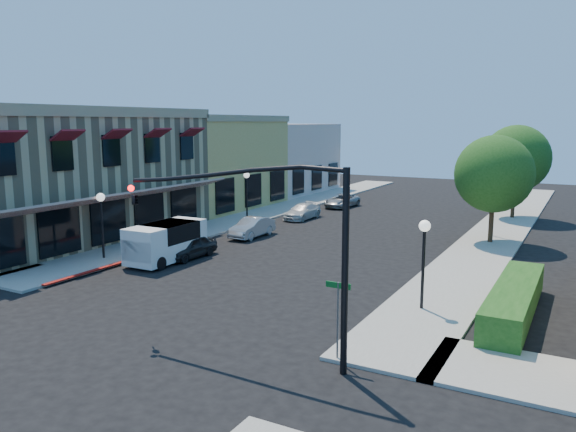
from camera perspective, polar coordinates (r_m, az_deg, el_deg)
The scene contains 21 objects.
ground at distance 20.18m, azimuth -18.10°, elevation -11.91°, with size 120.00×120.00×0.00m, color black.
sidewalk_left at distance 46.28m, azimuth -1.09°, elevation 0.64°, with size 3.50×50.00×0.12m, color gray.
sidewalk_right at distance 40.67m, azimuth 20.86°, elevation -1.23°, with size 3.50×50.00×0.12m, color gray.
curb_red_strip at distance 30.24m, azimuth -16.10°, elevation -4.65°, with size 0.25×10.00×0.06m, color maroon.
corner_brick_building at distance 37.88m, azimuth -22.44°, elevation 3.96°, with size 11.77×18.20×8.10m.
yellow_stucco_building at distance 48.74m, azimuth -8.63°, elevation 5.41°, with size 10.00×12.00×7.60m, color tan.
pink_stucco_building at distance 58.74m, azimuth -1.50°, elevation 5.91°, with size 10.00×12.00×7.00m, color beige.
hedge at distance 22.98m, azimuth 21.88°, elevation -9.48°, with size 1.40×8.00×1.10m, color #1B4D16.
street_tree_a at distance 35.21m, azimuth 20.20°, elevation 4.03°, with size 4.56×4.56×6.48m.
street_tree_b at distance 45.08m, azimuth 22.15°, elevation 5.44°, with size 4.94×4.94×7.02m.
signal_mast_arm at distance 16.63m, azimuth -0.96°, elevation -1.32°, with size 8.01×0.39×6.00m.
street_name_sign at distance 17.14m, azimuth 5.10°, elevation -9.29°, with size 0.80×0.06×2.50m.
lamppost_left_near at distance 30.85m, azimuth -18.45°, elevation 0.69°, with size 0.44×0.44×3.57m.
lamppost_left_far at distance 41.56m, azimuth -4.22°, elevation 3.32°, with size 0.44×0.44×3.57m.
lamppost_right_near at distance 21.87m, azimuth 13.66°, elevation -2.57°, with size 0.44×0.44×3.57m.
lamppost_right_far at distance 37.37m, azimuth 20.08°, elevation 2.07°, with size 0.44×0.44×3.57m.
white_van at distance 29.88m, azimuth -12.34°, elevation -2.39°, with size 2.04×4.54×2.00m.
parked_car_a at distance 30.58m, azimuth -9.99°, elevation -3.12°, with size 1.40×3.48×1.19m, color black.
parked_car_b at distance 35.59m, azimuth -3.68°, elevation -1.17°, with size 1.31×3.74×1.23m, color #ABADB1.
parked_car_c at distance 42.17m, azimuth 1.47°, elevation 0.46°, with size 1.58×3.88×1.13m, color beige.
parked_car_d at distance 48.21m, azimuth 5.49°, elevation 1.56°, with size 1.86×4.03×1.12m, color #929497.
Camera 1 is at (13.92, -12.70, 7.22)m, focal length 35.00 mm.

